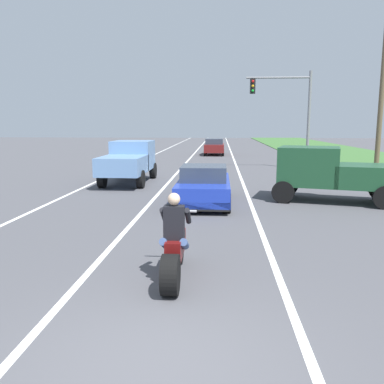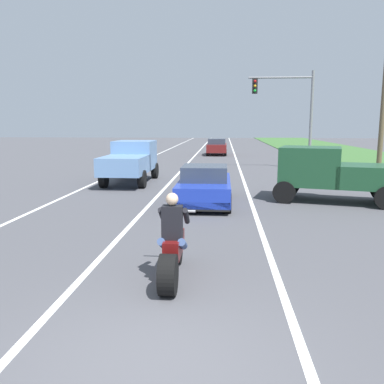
# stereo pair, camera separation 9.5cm
# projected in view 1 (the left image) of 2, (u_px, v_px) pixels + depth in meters

# --- Properties ---
(ground_plane) EXTENTS (160.00, 160.00, 0.00)m
(ground_plane) POSITION_uv_depth(u_px,v_px,m) (159.00, 364.00, 4.78)
(ground_plane) COLOR #4C4C51
(lane_stripe_left_solid) EXTENTS (0.14, 120.00, 0.01)m
(lane_stripe_left_solid) POSITION_uv_depth(u_px,v_px,m) (121.00, 170.00, 24.83)
(lane_stripe_left_solid) COLOR white
(lane_stripe_left_solid) RESTS_ON ground
(lane_stripe_right_solid) EXTENTS (0.14, 120.00, 0.01)m
(lane_stripe_right_solid) POSITION_uv_depth(u_px,v_px,m) (238.00, 171.00, 24.33)
(lane_stripe_right_solid) COLOR white
(lane_stripe_right_solid) RESTS_ON ground
(lane_stripe_centre_dashed) EXTENTS (0.14, 120.00, 0.01)m
(lane_stripe_centre_dashed) POSITION_uv_depth(u_px,v_px,m) (179.00, 171.00, 24.58)
(lane_stripe_centre_dashed) COLOR white
(lane_stripe_centre_dashed) RESTS_ON ground
(motorcycle_with_rider) EXTENTS (0.70, 2.21, 1.62)m
(motorcycle_with_rider) POSITION_uv_depth(u_px,v_px,m) (174.00, 249.00, 7.20)
(motorcycle_with_rider) COLOR black
(motorcycle_with_rider) RESTS_ON ground
(sports_car_blue) EXTENTS (1.84, 4.30, 1.37)m
(sports_car_blue) POSITION_uv_depth(u_px,v_px,m) (204.00, 186.00, 14.38)
(sports_car_blue) COLOR #1E38B2
(sports_car_blue) RESTS_ON ground
(pickup_truck_left_lane_light_blue) EXTENTS (2.02, 4.80, 1.98)m
(pickup_truck_left_lane_light_blue) POSITION_uv_depth(u_px,v_px,m) (129.00, 160.00, 19.37)
(pickup_truck_left_lane_light_blue) COLOR #6B93C6
(pickup_truck_left_lane_light_blue) RESTS_ON ground
(pickup_truck_right_shoulder_dark_green) EXTENTS (5.14, 3.14, 1.98)m
(pickup_truck_right_shoulder_dark_green) POSITION_uv_depth(u_px,v_px,m) (335.00, 172.00, 14.62)
(pickup_truck_right_shoulder_dark_green) COLOR #1E4C2D
(pickup_truck_right_shoulder_dark_green) RESTS_ON ground
(traffic_light_mast_near) EXTENTS (3.97, 0.34, 6.00)m
(traffic_light_mast_near) POSITION_uv_depth(u_px,v_px,m) (290.00, 105.00, 24.80)
(traffic_light_mast_near) COLOR gray
(traffic_light_mast_near) RESTS_ON ground
(utility_pole_roadside) EXTENTS (0.24, 0.24, 8.44)m
(utility_pole_roadside) POSITION_uv_depth(u_px,v_px,m) (382.00, 94.00, 19.59)
(utility_pole_roadside) COLOR brown
(utility_pole_roadside) RESTS_ON ground
(distant_car_far_ahead) EXTENTS (1.80, 4.00, 1.50)m
(distant_car_far_ahead) POSITION_uv_depth(u_px,v_px,m) (214.00, 147.00, 37.03)
(distant_car_far_ahead) COLOR maroon
(distant_car_far_ahead) RESTS_ON ground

